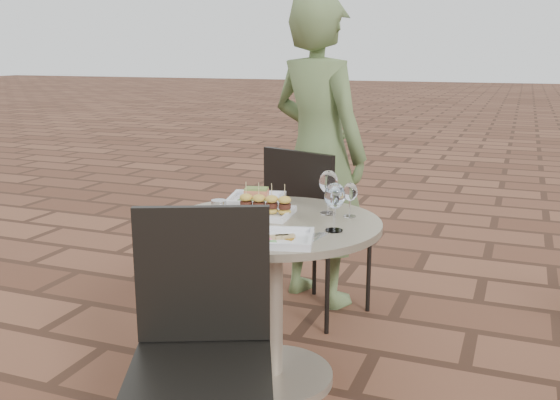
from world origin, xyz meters
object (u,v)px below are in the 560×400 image
(cafe_table, at_px, (273,276))
(plate_sliders, at_px, (265,208))
(chair_far, at_px, (310,220))
(plate_salmon, at_px, (256,198))
(chair_near, at_px, (201,331))
(diner, at_px, (318,153))
(plate_tuna, at_px, (281,238))

(cafe_table, relative_size, plate_sliders, 3.76)
(chair_far, bearing_deg, plate_sliders, 110.53)
(plate_salmon, bearing_deg, chair_far, 72.68)
(cafe_table, bearing_deg, chair_far, 95.56)
(chair_near, relative_size, diner, 0.54)
(plate_salmon, height_order, plate_tuna, plate_salmon)
(chair_far, bearing_deg, cafe_table, 115.49)
(chair_near, xyz_separation_m, plate_tuna, (0.10, 0.44, 0.19))
(chair_far, relative_size, plate_sliders, 3.89)
(cafe_table, xyz_separation_m, diner, (-0.12, 0.99, 0.38))
(cafe_table, height_order, plate_salmon, plate_salmon)
(plate_tuna, bearing_deg, cafe_table, 117.64)
(diner, bearing_deg, plate_tuna, 125.29)
(diner, bearing_deg, chair_far, 124.16)
(plate_tuna, bearing_deg, chair_near, -103.06)
(plate_sliders, bearing_deg, chair_near, -82.71)
(diner, bearing_deg, chair_near, 118.86)
(chair_near, bearing_deg, plate_tuna, 53.26)
(chair_far, height_order, plate_tuna, chair_far)
(diner, bearing_deg, plate_salmon, 107.54)
(plate_salmon, distance_m, plate_tuna, 0.64)
(plate_sliders, relative_size, plate_tuna, 0.85)
(chair_near, relative_size, plate_sliders, 3.89)
(plate_sliders, distance_m, plate_tuna, 0.38)
(chair_far, bearing_deg, plate_tuna, 122.11)
(diner, relative_size, plate_tuna, 6.13)
(chair_far, xyz_separation_m, plate_tuna, (0.21, -0.96, 0.19))
(chair_far, height_order, plate_sliders, chair_far)
(plate_sliders, xyz_separation_m, plate_tuna, (0.20, -0.33, -0.02))
(plate_tuna, bearing_deg, plate_salmon, 121.69)
(chair_far, relative_size, diner, 0.54)
(plate_salmon, xyz_separation_m, plate_tuna, (0.34, -0.54, -0.01))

